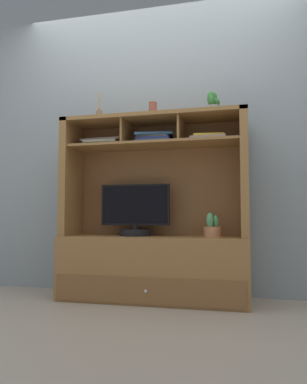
# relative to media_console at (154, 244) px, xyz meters

# --- Properties ---
(floor_plane) EXTENTS (6.00, 6.00, 0.02)m
(floor_plane) POSITION_rel_media_console_xyz_m (0.00, -0.01, -0.44)
(floor_plane) COLOR tan
(floor_plane) RESTS_ON ground
(back_wall) EXTENTS (6.00, 0.02, 2.80)m
(back_wall) POSITION_rel_media_console_xyz_m (0.00, 0.25, 0.97)
(back_wall) COLOR gray
(back_wall) RESTS_ON ground
(media_console) EXTENTS (1.46, 0.49, 1.44)m
(media_console) POSITION_rel_media_console_xyz_m (0.00, 0.00, 0.00)
(media_console) COLOR olive
(media_console) RESTS_ON ground
(tv_monitor) EXTENTS (0.56, 0.25, 0.41)m
(tv_monitor) POSITION_rel_media_console_xyz_m (-0.15, -0.00, 0.23)
(tv_monitor) COLOR black
(tv_monitor) RESTS_ON media_console
(potted_orchid) EXTENTS (0.15, 0.15, 0.18)m
(potted_orchid) POSITION_rel_media_console_xyz_m (0.46, -0.04, 0.13)
(potted_orchid) COLOR #B67649
(potted_orchid) RESTS_ON media_console
(magazine_stack_left) EXTENTS (0.35, 0.24, 0.06)m
(magazine_stack_left) POSITION_rel_media_console_xyz_m (-0.44, 0.03, 0.82)
(magazine_stack_left) COLOR beige
(magazine_stack_left) RESTS_ON media_console
(magazine_stack_centre) EXTENTS (0.26, 0.23, 0.04)m
(magazine_stack_centre) POSITION_rel_media_console_xyz_m (0.44, -0.05, 0.81)
(magazine_stack_centre) COLOR gray
(magazine_stack_centre) RESTS_ON media_console
(magazine_stack_right) EXTENTS (0.32, 0.25, 0.08)m
(magazine_stack_right) POSITION_rel_media_console_xyz_m (0.01, -0.01, 0.83)
(magazine_stack_right) COLOR navy
(magazine_stack_right) RESTS_ON media_console
(diffuser_bottle) EXTENTS (0.05, 0.05, 0.25)m
(diffuser_bottle) POSITION_rel_media_console_xyz_m (-0.47, 0.02, 1.06)
(diffuser_bottle) COLOR #856C52
(diffuser_bottle) RESTS_ON media_console
(potted_succulent) EXTENTS (0.11, 0.12, 0.17)m
(potted_succulent) POSITION_rel_media_console_xyz_m (0.47, -0.01, 1.09)
(potted_succulent) COLOR gray
(potted_succulent) RESTS_ON media_console
(ceramic_vase) EXTENTS (0.07, 0.07, 0.11)m
(ceramic_vase) POSITION_rel_media_console_xyz_m (0.00, -0.03, 1.06)
(ceramic_vase) COLOR brown
(ceramic_vase) RESTS_ON media_console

